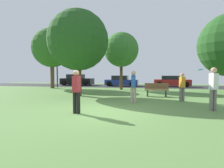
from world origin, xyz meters
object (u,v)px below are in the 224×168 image
at_px(person_catcher, 182,86).
at_px(park_bench, 157,90).
at_px(person_bystander, 133,85).
at_px(maple_tree_near, 52,48).
at_px(parked_car_blue, 121,81).
at_px(street_lamp_post, 57,68).
at_px(person_thrower, 213,87).
at_px(person_walking, 76,90).
at_px(birch_tree_lone, 121,50).
at_px(frisbee_disc, 200,70).
at_px(oak_tree_left, 78,40).
at_px(parked_car_black, 77,80).
at_px(parked_car_red, 172,82).

bearing_deg(person_catcher, park_bench, -164.88).
bearing_deg(person_bystander, maple_tree_near, 43.79).
height_order(parked_car_blue, street_lamp_post, street_lamp_post).
distance_m(person_thrower, person_walking, 5.59).
height_order(birch_tree_lone, person_thrower, birch_tree_lone).
xyz_separation_m(person_bystander, person_walking, (-1.92, -2.97, -0.01)).
bearing_deg(maple_tree_near, person_catcher, -30.81).
xyz_separation_m(maple_tree_near, person_walking, (7.61, -11.42, -3.40)).
bearing_deg(parked_car_blue, frisbee_disc, -66.92).
bearing_deg(person_walking, oak_tree_left, 24.35).
bearing_deg(person_bystander, parked_car_blue, 7.03).
bearing_deg(frisbee_disc, parked_car_blue, 113.08).
distance_m(birch_tree_lone, parked_car_blue, 6.31).
bearing_deg(parked_car_black, oak_tree_left, -66.60).
distance_m(person_catcher, person_walking, 6.16).
xyz_separation_m(person_catcher, frisbee_disc, (0.52, -1.63, 0.86)).
bearing_deg(parked_car_blue, person_thrower, -67.24).
bearing_deg(person_walking, park_bench, -24.40).
xyz_separation_m(person_catcher, parked_car_red, (0.75, 12.38, -0.26)).
bearing_deg(park_bench, frisbee_disc, 116.74).
xyz_separation_m(person_thrower, street_lamp_post, (-13.07, 11.05, 1.24)).
bearing_deg(oak_tree_left, person_catcher, -11.10).
height_order(parked_car_blue, parked_car_red, parked_car_blue).
bearing_deg(parked_car_blue, person_bystander, -78.30).
bearing_deg(birch_tree_lone, park_bench, -56.58).
xyz_separation_m(maple_tree_near, person_bystander, (9.53, -8.45, -3.39)).
bearing_deg(street_lamp_post, person_catcher, -34.78).
bearing_deg(person_thrower, birch_tree_lone, 11.69).
height_order(person_catcher, parked_car_black, person_catcher).
height_order(frisbee_disc, street_lamp_post, street_lamp_post).
relative_size(birch_tree_lone, person_walking, 3.31).
relative_size(oak_tree_left, person_bystander, 3.51).
xyz_separation_m(person_walking, parked_car_black, (-7.01, 16.68, -0.25)).
relative_size(parked_car_blue, street_lamp_post, 0.91).
bearing_deg(park_bench, person_thrower, 115.06).
height_order(person_walking, street_lamp_post, street_lamp_post).
xyz_separation_m(oak_tree_left, person_bystander, (4.09, -2.52, -2.92)).
bearing_deg(birch_tree_lone, frisbee_disc, -59.33).
distance_m(maple_tree_near, parked_car_red, 14.37).
xyz_separation_m(parked_car_blue, street_lamp_post, (-6.86, -3.75, 1.64)).
xyz_separation_m(oak_tree_left, parked_car_blue, (1.30, 10.95, -3.25)).
distance_m(person_bystander, frisbee_disc, 3.25).
height_order(frisbee_disc, parked_car_red, frisbee_disc).
bearing_deg(frisbee_disc, birch_tree_lone, 120.67).
relative_size(person_thrower, person_walking, 1.07).
xyz_separation_m(parked_car_red, street_lamp_post, (-13.01, -3.87, 1.63)).
bearing_deg(oak_tree_left, street_lamp_post, 127.71).
height_order(person_thrower, person_walking, person_thrower).
relative_size(maple_tree_near, person_thrower, 3.57).
relative_size(birch_tree_lone, parked_car_blue, 1.37).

